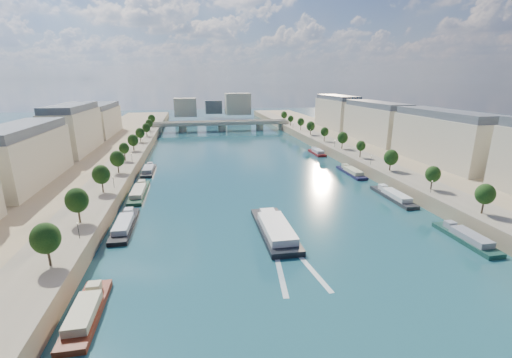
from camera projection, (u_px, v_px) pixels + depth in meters
name	position (u px, v px, depth m)	size (l,w,h in m)	color
ground	(249.00, 172.00, 158.15)	(700.00, 700.00, 0.00)	#0D2D3D
quay_left	(81.00, 175.00, 144.65)	(44.00, 520.00, 5.00)	#9E8460
quay_right	(391.00, 161.00, 170.25)	(44.00, 520.00, 5.00)	#9E8460
pave_left	(118.00, 168.00, 146.60)	(14.00, 520.00, 0.10)	gray
pave_right	(364.00, 157.00, 166.86)	(14.00, 520.00, 0.10)	gray
trees_left	(122.00, 154.00, 147.31)	(4.80, 268.80, 8.26)	#382B1E
trees_right	(352.00, 142.00, 174.41)	(4.80, 268.80, 8.26)	#382B1E
lamps_left	(124.00, 167.00, 137.20)	(0.36, 200.36, 4.28)	black
lamps_right	(351.00, 150.00, 170.01)	(0.36, 200.36, 4.28)	black
buildings_left	(53.00, 139.00, 149.73)	(16.00, 226.00, 23.20)	beige
buildings_right	(404.00, 129.00, 179.95)	(16.00, 226.00, 23.20)	beige
skyline	(217.00, 105.00, 361.60)	(79.00, 42.00, 22.00)	beige
bridge	(222.00, 125.00, 283.62)	(112.00, 12.00, 8.15)	#C1B79E
tour_barge	(275.00, 229.00, 95.67)	(8.74, 29.89, 4.05)	black
wake	(292.00, 263.00, 80.39)	(10.76, 25.97, 0.04)	silver
moored_barges_left	(133.00, 207.00, 113.55)	(5.00, 122.91, 3.60)	maroon
moored_barges_right	(395.00, 197.00, 122.70)	(5.00, 163.99, 3.60)	black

